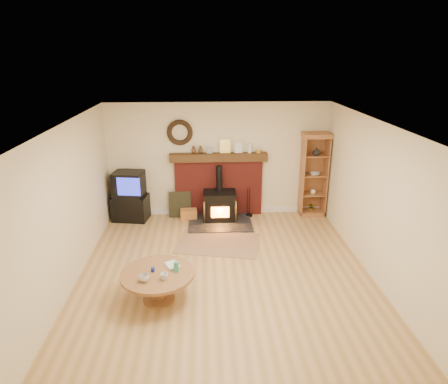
{
  "coord_description": "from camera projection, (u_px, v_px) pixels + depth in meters",
  "views": [
    {
      "loc": [
        -0.33,
        -6.06,
        3.65
      ],
      "look_at": [
        0.04,
        1.0,
        1.14
      ],
      "focal_mm": 32.0,
      "sensor_mm": 36.0,
      "label": 1
    }
  ],
  "objects": [
    {
      "name": "area_rug",
      "position": [
        218.0,
        243.0,
        8.0
      ],
      "size": [
        1.79,
        1.4,
        0.01
      ],
      "primitive_type": "cube",
      "rotation": [
        0.0,
        0.0,
        -0.2
      ],
      "color": "brown",
      "rests_on": "ground"
    },
    {
      "name": "leaning_painting",
      "position": [
        180.0,
        204.0,
        9.2
      ],
      "size": [
        0.5,
        0.13,
        0.6
      ],
      "primitive_type": "cube",
      "rotation": [
        -0.17,
        0.0,
        0.0
      ],
      "color": "black",
      "rests_on": "ground"
    },
    {
      "name": "fire_tools",
      "position": [
        249.0,
        212.0,
        9.29
      ],
      "size": [
        0.16,
        0.16,
        0.7
      ],
      "color": "black",
      "rests_on": "ground"
    },
    {
      "name": "tv_unit",
      "position": [
        130.0,
        197.0,
        8.99
      ],
      "size": [
        0.84,
        0.65,
        1.13
      ],
      "color": "black",
      "rests_on": "ground"
    },
    {
      "name": "ground",
      "position": [
        225.0,
        273.0,
        6.94
      ],
      "size": [
        5.5,
        5.5,
        0.0
      ],
      "primitive_type": "plane",
      "color": "#A88146",
      "rests_on": "ground"
    },
    {
      "name": "coffee_table",
      "position": [
        158.0,
        278.0,
        6.07
      ],
      "size": [
        1.13,
        1.13,
        0.64
      ],
      "color": "brown",
      "rests_on": "ground"
    },
    {
      "name": "firelog_box",
      "position": [
        189.0,
        214.0,
        9.13
      ],
      "size": [
        0.39,
        0.26,
        0.23
      ],
      "primitive_type": "cube",
      "rotation": [
        0.0,
        0.0,
        0.07
      ],
      "color": "gold",
      "rests_on": "ground"
    },
    {
      "name": "room_shell",
      "position": [
        223.0,
        177.0,
        6.46
      ],
      "size": [
        5.02,
        5.52,
        2.61
      ],
      "color": "beige",
      "rests_on": "ground"
    },
    {
      "name": "curio_cabinet",
      "position": [
        314.0,
        175.0,
        9.13
      ],
      "size": [
        0.62,
        0.45,
        1.94
      ],
      "color": "brown",
      "rests_on": "ground"
    },
    {
      "name": "chimney_breast",
      "position": [
        219.0,
        182.0,
        9.18
      ],
      "size": [
        2.2,
        0.22,
        1.78
      ],
      "color": "maroon",
      "rests_on": "ground"
    },
    {
      "name": "wood_stove",
      "position": [
        220.0,
        207.0,
        8.97
      ],
      "size": [
        1.4,
        1.0,
        1.24
      ],
      "color": "black",
      "rests_on": "ground"
    }
  ]
}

